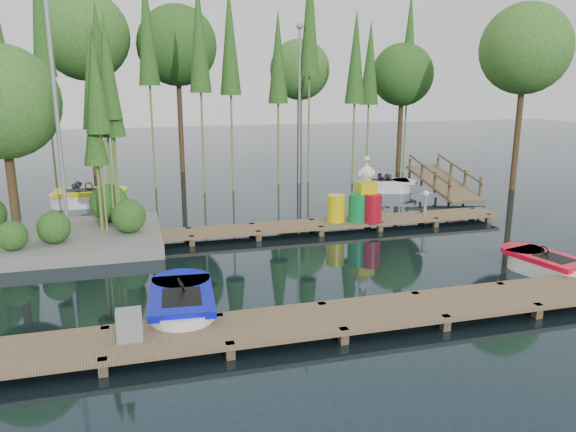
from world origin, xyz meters
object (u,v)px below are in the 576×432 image
object	(u,v)px
island	(32,138)
drum_cluster	(367,202)
boat_yellow_far	(87,198)
yellow_barrel	(336,208)
boat_red	(546,266)
utility_cabinet	(129,325)
boat_blue	(182,306)

from	to	relation	value
island	drum_cluster	size ratio (longest dim) A/B	3.20
boat_yellow_far	yellow_barrel	bearing A→B (deg)	-16.93
boat_red	utility_cabinet	bearing A→B (deg)	175.14
boat_red	yellow_barrel	xyz separation A→B (m)	(-3.63, 5.43, 0.51)
island	yellow_barrel	xyz separation A→B (m)	(8.99, -0.79, -2.44)
boat_blue	drum_cluster	distance (m)	8.56
boat_yellow_far	yellow_barrel	distance (m)	10.15
boat_blue	utility_cabinet	distance (m)	1.71
boat_blue	boat_red	size ratio (longest dim) A/B	1.13
utility_cabinet	yellow_barrel	world-z (taller)	yellow_barrel
boat_red	utility_cabinet	size ratio (longest dim) A/B	4.68
boat_blue	utility_cabinet	bearing A→B (deg)	-123.76
utility_cabinet	yellow_barrel	distance (m)	9.58
boat_yellow_far	utility_cabinet	bearing A→B (deg)	-63.04
yellow_barrel	boat_yellow_far	bearing A→B (deg)	142.83
boat_blue	yellow_barrel	size ratio (longest dim) A/B	3.29
island	boat_yellow_far	xyz separation A→B (m)	(0.91, 5.33, -2.87)
island	boat_red	distance (m)	14.38
island	boat_red	xyz separation A→B (m)	(12.62, -6.22, -2.95)
boat_red	yellow_barrel	world-z (taller)	yellow_barrel
boat_red	drum_cluster	world-z (taller)	drum_cluster
boat_red	boat_yellow_far	xyz separation A→B (m)	(-11.71, 11.56, 0.08)
boat_blue	yellow_barrel	world-z (taller)	yellow_barrel
boat_blue	boat_yellow_far	world-z (taller)	boat_yellow_far
boat_yellow_far	utility_cabinet	size ratio (longest dim) A/B	5.38
boat_blue	boat_red	distance (m)	9.13
boat_red	yellow_barrel	distance (m)	6.55
boat_blue	drum_cluster	bearing A→B (deg)	44.89
boat_red	yellow_barrel	size ratio (longest dim) A/B	2.92
drum_cluster	boat_yellow_far	bearing A→B (deg)	145.36
boat_blue	boat_yellow_far	size ratio (longest dim) A/B	0.98
boat_yellow_far	yellow_barrel	world-z (taller)	boat_yellow_far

